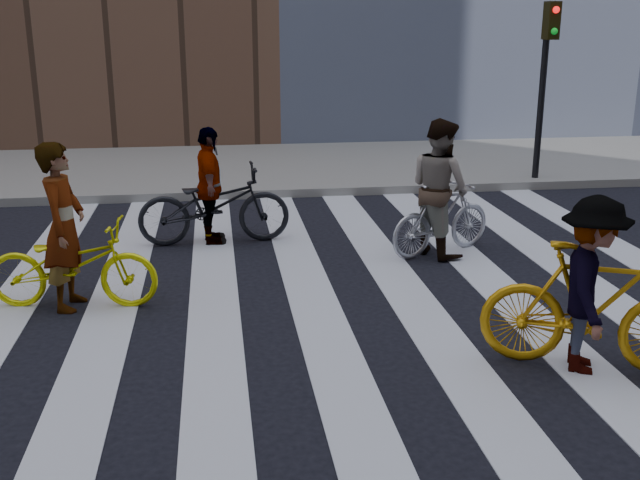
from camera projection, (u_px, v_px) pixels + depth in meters
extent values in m
plane|color=black|center=(361.00, 298.00, 8.46)|extent=(100.00, 100.00, 0.00)
cube|color=gray|center=(292.00, 167.00, 15.56)|extent=(100.00, 5.00, 0.15)
cube|color=silver|center=(5.00, 315.00, 7.94)|extent=(0.55, 10.00, 0.01)
cube|color=silver|center=(112.00, 310.00, 8.09)|extent=(0.55, 10.00, 0.01)
cube|color=silver|center=(214.00, 305.00, 8.24)|extent=(0.55, 10.00, 0.01)
cube|color=silver|center=(313.00, 300.00, 8.39)|extent=(0.55, 10.00, 0.01)
cube|color=silver|center=(408.00, 295.00, 8.53)|extent=(0.55, 10.00, 0.01)
cube|color=silver|center=(501.00, 290.00, 8.68)|extent=(0.55, 10.00, 0.01)
cube|color=silver|center=(590.00, 286.00, 8.83)|extent=(0.55, 10.00, 0.01)
cylinder|color=black|center=(541.00, 100.00, 13.72)|extent=(0.12, 0.12, 3.20)
cube|color=black|center=(552.00, 21.00, 13.18)|extent=(0.22, 0.28, 0.65)
sphere|color=red|center=(556.00, 10.00, 12.99)|extent=(0.12, 0.12, 0.12)
sphere|color=#0CCC26|center=(554.00, 31.00, 13.09)|extent=(0.12, 0.12, 0.12)
imported|color=yellow|center=(72.00, 265.00, 8.08)|extent=(1.91, 0.89, 0.97)
imported|color=#AFB1BA|center=(442.00, 218.00, 9.92)|extent=(1.67, 1.08, 0.98)
imported|color=orange|center=(594.00, 308.00, 6.59)|extent=(2.01, 1.28, 1.17)
imported|color=black|center=(214.00, 205.00, 10.38)|extent=(2.13, 0.85, 1.10)
imported|color=slate|center=(64.00, 227.00, 7.95)|extent=(0.52, 0.72, 1.82)
imported|color=slate|center=(439.00, 188.00, 9.79)|extent=(0.98, 1.08, 1.81)
imported|color=slate|center=(591.00, 285.00, 6.53)|extent=(0.95, 1.18, 1.59)
imported|color=slate|center=(210.00, 186.00, 10.30)|extent=(0.45, 0.98, 1.63)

